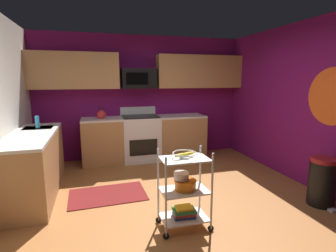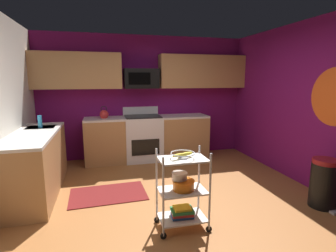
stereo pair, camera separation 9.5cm
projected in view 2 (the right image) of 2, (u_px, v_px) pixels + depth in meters
name	position (u px, v px, depth m)	size (l,w,h in m)	color
floor	(175.00, 205.00, 3.60)	(4.40, 4.80, 0.04)	#995B2D
wall_back	(145.00, 97.00, 5.68)	(4.52, 0.06, 2.60)	#6B1156
wall_right	(318.00, 106.00, 3.91)	(0.06, 4.80, 2.60)	#6B1156
wall_flower_decal	(334.00, 97.00, 3.59)	(0.82, 0.82, 0.00)	#E5591E
counter_run	(109.00, 147.00, 4.81)	(3.48, 2.49, 0.92)	#B27F4C
oven_range	(143.00, 137.00, 5.49)	(0.76, 0.65, 1.10)	white
upper_cabinets	(147.00, 71.00, 5.40)	(4.40, 0.33, 0.70)	#B27F4C
microwave	(141.00, 79.00, 5.37)	(0.70, 0.39, 0.40)	black
rolling_cart	(182.00, 191.00, 2.94)	(0.59, 0.36, 0.91)	silver
fruit_bowl	(183.00, 154.00, 2.87)	(0.27, 0.27, 0.07)	silver
mixing_bowl_large	(183.00, 185.00, 2.93)	(0.25, 0.25, 0.11)	orange
mixing_bowl_small	(180.00, 176.00, 2.94)	(0.18, 0.18, 0.08)	silver
book_stack	(182.00, 212.00, 2.99)	(0.26, 0.20, 0.12)	#1E4C8C
kettle	(104.00, 114.00, 5.21)	(0.21, 0.18, 0.26)	red
dish_soap_bottle	(40.00, 122.00, 4.17)	(0.06, 0.06, 0.20)	#2D8CBF
trash_can	(324.00, 183.00, 3.46)	(0.34, 0.42, 0.66)	black
floor_rug	(108.00, 194.00, 3.88)	(1.10, 0.70, 0.01)	maroon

